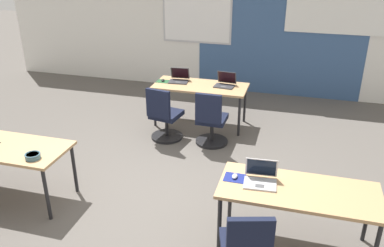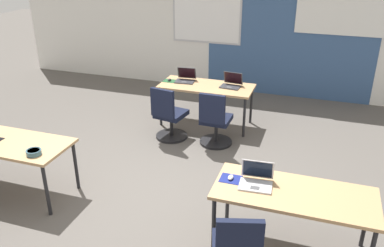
{
  "view_description": "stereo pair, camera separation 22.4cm",
  "coord_description": "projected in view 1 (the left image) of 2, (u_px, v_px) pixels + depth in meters",
  "views": [
    {
      "loc": [
        1.64,
        -4.17,
        3.0
      ],
      "look_at": [
        0.42,
        0.16,
        0.95
      ],
      "focal_mm": 37.77,
      "sensor_mm": 36.0,
      "label": 1
    },
    {
      "loc": [
        1.85,
        -4.1,
        3.0
      ],
      "look_at": [
        0.42,
        0.16,
        0.95
      ],
      "focal_mm": 37.77,
      "sensor_mm": 36.0,
      "label": 2
    }
  ],
  "objects": [
    {
      "name": "mouse_near_right_inner",
      "position": [
        235.0,
        176.0,
        4.23
      ],
      "size": [
        0.06,
        0.1,
        0.03
      ],
      "color": "#B2B2B7",
      "rests_on": "mousepad_near_right_inner"
    },
    {
      "name": "mousepad_near_right_inner",
      "position": [
        235.0,
        178.0,
        4.23
      ],
      "size": [
        0.22,
        0.19,
        0.0
      ],
      "color": "navy",
      "rests_on": "desk_near_right"
    },
    {
      "name": "chair_far_left",
      "position": [
        164.0,
        118.0,
        6.49
      ],
      "size": [
        0.52,
        0.57,
        0.92
      ],
      "rotation": [
        0.0,
        0.0,
        2.97
      ],
      "color": "black",
      "rests_on": "ground"
    },
    {
      "name": "snack_bowl",
      "position": [
        33.0,
        156.0,
        4.6
      ],
      "size": [
        0.18,
        0.18,
        0.06
      ],
      "color": "#3D6070",
      "rests_on": "desk_near_left"
    },
    {
      "name": "laptop_far_left",
      "position": [
        179.0,
        79.0,
        7.1
      ],
      "size": [
        0.36,
        0.33,
        0.23
      ],
      "rotation": [
        0.0,
        0.0,
        0.09
      ],
      "color": "#333338",
      "rests_on": "desk_far_center"
    },
    {
      "name": "chair_far_right",
      "position": [
        211.0,
        123.0,
        6.33
      ],
      "size": [
        0.52,
        0.54,
        0.92
      ],
      "rotation": [
        0.0,
        0.0,
        3.12
      ],
      "color": "black",
      "rests_on": "ground"
    },
    {
      "name": "desk_far_center",
      "position": [
        200.0,
        89.0,
        6.95
      ],
      "size": [
        1.6,
        0.7,
        0.72
      ],
      "color": "tan",
      "rests_on": "ground"
    },
    {
      "name": "desk_near_right",
      "position": [
        298.0,
        194.0,
        4.07
      ],
      "size": [
        1.6,
        0.7,
        0.72
      ],
      "color": "tan",
      "rests_on": "ground"
    },
    {
      "name": "mousepad_far_left",
      "position": [
        163.0,
        81.0,
        7.11
      ],
      "size": [
        0.22,
        0.19,
        0.0
      ],
      "color": "#23512D",
      "rests_on": "desk_far_center"
    },
    {
      "name": "laptop_near_right_inner",
      "position": [
        260.0,
        178.0,
        4.14
      ],
      "size": [
        0.35,
        0.3,
        0.23
      ],
      "rotation": [
        0.0,
        0.0,
        0.07
      ],
      "color": "#B7B7BC",
      "rests_on": "desk_near_right"
    },
    {
      "name": "back_wall_assembly",
      "position": [
        227.0,
        23.0,
        8.37
      ],
      "size": [
        10.0,
        0.27,
        2.8
      ],
      "color": "silver",
      "rests_on": "ground"
    },
    {
      "name": "mouse_far_left",
      "position": [
        163.0,
        80.0,
        7.1
      ],
      "size": [
        0.07,
        0.11,
        0.03
      ],
      "color": "black",
      "rests_on": "mousepad_far_left"
    },
    {
      "name": "laptop_far_right",
      "position": [
        225.0,
        83.0,
        6.88
      ],
      "size": [
        0.36,
        0.32,
        0.23
      ],
      "rotation": [
        0.0,
        0.0,
        -0.1
      ],
      "color": "#333338",
      "rests_on": "desk_far_center"
    },
    {
      "name": "ground_plane",
      "position": [
        158.0,
        190.0,
        5.3
      ],
      "size": [
        24.0,
        24.0,
        0.0
      ],
      "color": "#56514C"
    },
    {
      "name": "desk_near_left",
      "position": [
        4.0,
        150.0,
        4.93
      ],
      "size": [
        1.6,
        0.7,
        0.72
      ],
      "color": "tan",
      "rests_on": "ground"
    }
  ]
}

